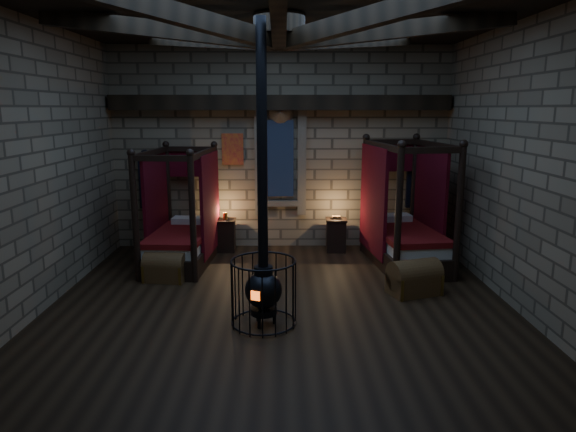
{
  "coord_description": "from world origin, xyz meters",
  "views": [
    {
      "loc": [
        0.03,
        -7.32,
        2.94
      ],
      "look_at": [
        0.13,
        0.6,
        1.27
      ],
      "focal_mm": 32.0,
      "sensor_mm": 36.0,
      "label": 1
    }
  ],
  "objects_px": {
    "trunk_right": "(414,278)",
    "bed_left": "(182,236)",
    "bed_right": "(404,234)",
    "stove": "(263,284)",
    "trunk_left": "(166,268)"
  },
  "relations": [
    {
      "from": "trunk_right",
      "to": "bed_left",
      "type": "bearing_deg",
      "value": 138.09
    },
    {
      "from": "bed_right",
      "to": "stove",
      "type": "height_order",
      "value": "stove"
    },
    {
      "from": "trunk_left",
      "to": "trunk_right",
      "type": "height_order",
      "value": "trunk_right"
    },
    {
      "from": "bed_left",
      "to": "trunk_right",
      "type": "height_order",
      "value": "bed_left"
    },
    {
      "from": "bed_left",
      "to": "trunk_left",
      "type": "bearing_deg",
      "value": -91.5
    },
    {
      "from": "bed_left",
      "to": "stove",
      "type": "distance_m",
      "value": 3.35
    },
    {
      "from": "trunk_right",
      "to": "stove",
      "type": "height_order",
      "value": "stove"
    },
    {
      "from": "bed_left",
      "to": "bed_right",
      "type": "relative_size",
      "value": 0.93
    },
    {
      "from": "trunk_right",
      "to": "bed_right",
      "type": "bearing_deg",
      "value": 64.16
    },
    {
      "from": "bed_left",
      "to": "trunk_right",
      "type": "relative_size",
      "value": 2.41
    },
    {
      "from": "trunk_left",
      "to": "trunk_right",
      "type": "distance_m",
      "value": 4.21
    },
    {
      "from": "trunk_left",
      "to": "stove",
      "type": "bearing_deg",
      "value": -37.96
    },
    {
      "from": "bed_right",
      "to": "stove",
      "type": "xyz_separation_m",
      "value": [
        -2.59,
        -2.85,
        0.01
      ]
    },
    {
      "from": "bed_left",
      "to": "bed_right",
      "type": "xyz_separation_m",
      "value": [
        4.26,
        -0.05,
        0.03
      ]
    },
    {
      "from": "bed_left",
      "to": "bed_right",
      "type": "bearing_deg",
      "value": 3.28
    }
  ]
}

